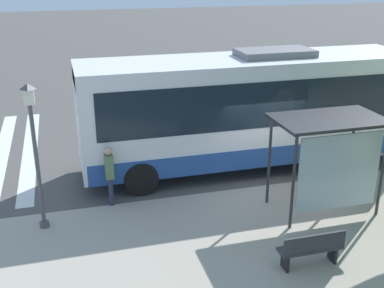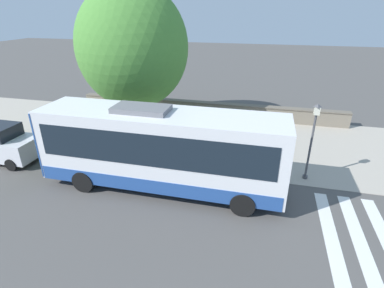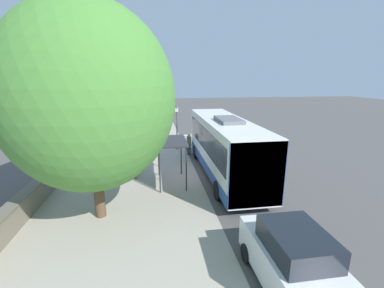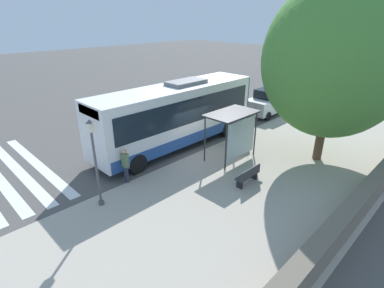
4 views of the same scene
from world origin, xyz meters
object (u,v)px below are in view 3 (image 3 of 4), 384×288
(bus, at_px, (224,145))
(bench, at_px, (133,168))
(bus_shelter, at_px, (168,148))
(street_lamp_near, at_px, (177,124))
(parked_car_behind_bus, at_px, (293,261))
(shade_tree, at_px, (89,98))
(pedestrian, at_px, (189,143))

(bus, distance_m, bench, 5.98)
(bus_shelter, bearing_deg, bus, 12.86)
(bus_shelter, bearing_deg, street_lamp_near, 80.81)
(bus_shelter, xyz_separation_m, parked_car_behind_bus, (3.07, -8.43, -1.19))
(shade_tree, bearing_deg, bus, 30.97)
(bus_shelter, height_order, parked_car_behind_bus, bus_shelter)
(street_lamp_near, distance_m, shade_tree, 11.87)
(bench, bearing_deg, parked_car_behind_bus, -62.35)
(bus_shelter, height_order, shade_tree, shade_tree)
(street_lamp_near, relative_size, shade_tree, 0.41)
(bus_shelter, xyz_separation_m, pedestrian, (1.96, 5.48, -1.14))
(bus, bearing_deg, pedestrian, 108.71)
(pedestrian, relative_size, shade_tree, 0.19)
(bus_shelter, distance_m, street_lamp_near, 7.36)
(bus, distance_m, street_lamp_near, 6.89)
(bench, height_order, shade_tree, shade_tree)
(bus_shelter, relative_size, shade_tree, 0.31)
(bus, bearing_deg, shade_tree, -149.03)
(street_lamp_near, xyz_separation_m, parked_car_behind_bus, (1.89, -15.70, -1.27))
(bus, xyz_separation_m, bench, (-5.73, 0.78, -1.50))
(parked_car_behind_bus, bearing_deg, pedestrian, 94.53)
(bench, relative_size, shade_tree, 0.16)
(bus_shelter, xyz_separation_m, bench, (-2.19, 1.59, -1.68))
(pedestrian, distance_m, shade_tree, 11.09)
(bus_shelter, distance_m, bench, 3.19)
(bus_shelter, bearing_deg, pedestrian, 70.28)
(parked_car_behind_bus, bearing_deg, bench, 117.65)
(bench, bearing_deg, bus_shelter, -36.08)
(bench, distance_m, parked_car_behind_bus, 11.33)
(pedestrian, relative_size, street_lamp_near, 0.46)
(bus, height_order, shade_tree, shade_tree)
(bus, distance_m, shade_tree, 8.65)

